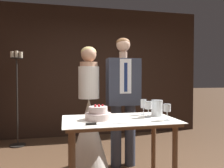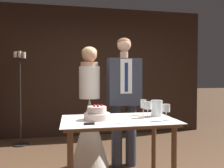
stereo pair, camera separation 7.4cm
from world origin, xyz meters
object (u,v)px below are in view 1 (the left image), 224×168
at_px(wine_glass_far, 167,109).
at_px(groom, 123,95).
at_px(wine_glass_near, 143,104).
at_px(candle_stand, 17,98).
at_px(cake_knife, 99,124).
at_px(cake_table, 119,130).
at_px(hurricane_candle, 157,108).
at_px(bride, 89,124).
at_px(tiered_cake, 98,114).
at_px(wine_glass_middle, 148,106).

bearing_deg(wine_glass_far, groom, 103.55).
bearing_deg(wine_glass_near, candle_stand, 133.50).
bearing_deg(cake_knife, cake_table, 41.15).
bearing_deg(hurricane_candle, candle_stand, 134.13).
distance_m(wine_glass_near, wine_glass_far, 0.37).
xyz_separation_m(cake_knife, bride, (0.01, 0.96, -0.21)).
height_order(bride, candle_stand, candle_stand).
height_order(tiered_cake, candle_stand, candle_stand).
xyz_separation_m(tiered_cake, wine_glass_far, (0.68, -0.19, 0.06)).
bearing_deg(cake_knife, hurricane_candle, 23.18).
bearing_deg(candle_stand, hurricane_candle, -45.87).
relative_size(hurricane_candle, candle_stand, 0.10).
height_order(cake_knife, groom, groom).
xyz_separation_m(wine_glass_near, hurricane_candle, (0.13, -0.09, -0.04)).
distance_m(tiered_cake, wine_glass_far, 0.71).
bearing_deg(hurricane_candle, groom, 108.75).
height_order(hurricane_candle, candle_stand, candle_stand).
xyz_separation_m(wine_glass_far, groom, (-0.22, 0.90, 0.07)).
distance_m(wine_glass_near, hurricane_candle, 0.16).
height_order(cake_table, wine_glass_middle, wine_glass_middle).
xyz_separation_m(cake_knife, wine_glass_middle, (0.58, 0.24, 0.12)).
bearing_deg(tiered_cake, wine_glass_near, 15.83).
bearing_deg(wine_glass_far, bride, 127.73).
bearing_deg(tiered_cake, candle_stand, 120.66).
relative_size(cake_knife, wine_glass_far, 2.43).
xyz_separation_m(hurricane_candle, bride, (-0.70, 0.65, -0.29)).
bearing_deg(wine_glass_far, candle_stand, 130.54).
bearing_deg(cake_table, bride, 108.19).
bearing_deg(groom, hurricane_candle, -71.25).
xyz_separation_m(cake_table, wine_glass_near, (0.33, 0.18, 0.24)).
bearing_deg(cake_table, candle_stand, 124.97).
bearing_deg(bride, cake_table, -71.81).
height_order(tiered_cake, bride, bride).
xyz_separation_m(tiered_cake, cake_knife, (-0.03, -0.24, -0.05)).
height_order(cake_knife, hurricane_candle, hurricane_candle).
distance_m(cake_table, tiered_cake, 0.28).
xyz_separation_m(groom, candle_stand, (-1.64, 1.27, -0.13)).
distance_m(cake_knife, wine_glass_middle, 0.64).
xyz_separation_m(cake_table, candle_stand, (-1.40, 2.00, 0.17)).
relative_size(wine_glass_near, groom, 0.10).
height_order(cake_knife, wine_glass_middle, wine_glass_middle).
bearing_deg(groom, cake_knife, -117.39).
bearing_deg(tiered_cake, wine_glass_far, -15.42).
xyz_separation_m(tiered_cake, candle_stand, (-1.18, 1.98, -0.00)).
height_order(cake_knife, candle_stand, candle_stand).
height_order(wine_glass_far, hurricane_candle, hurricane_candle).
bearing_deg(wine_glass_far, tiered_cake, 164.58).
relative_size(wine_glass_middle, groom, 0.10).
relative_size(wine_glass_near, bride, 0.11).
bearing_deg(bride, wine_glass_middle, -51.54).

